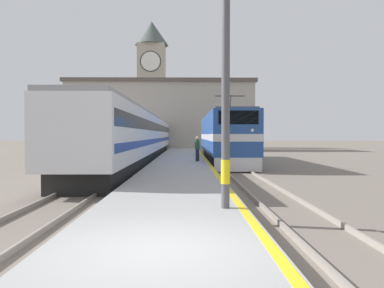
# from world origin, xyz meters

# --- Properties ---
(ground_plane) EXTENTS (200.00, 200.00, 0.00)m
(ground_plane) POSITION_xyz_m (0.00, 30.00, 0.00)
(ground_plane) COLOR #70665B
(platform) EXTENTS (3.88, 140.00, 0.42)m
(platform) POSITION_xyz_m (0.00, 25.00, 0.21)
(platform) COLOR #999999
(platform) RESTS_ON ground
(rail_track_near) EXTENTS (2.83, 140.00, 0.16)m
(rail_track_near) POSITION_xyz_m (3.40, 25.00, 0.03)
(rail_track_near) COLOR #70665B
(rail_track_near) RESTS_ON ground
(rail_track_far) EXTENTS (2.84, 140.00, 0.16)m
(rail_track_far) POSITION_xyz_m (-3.52, 25.00, 0.03)
(rail_track_far) COLOR #70665B
(rail_track_far) RESTS_ON ground
(locomotive_train) EXTENTS (2.92, 17.42, 4.92)m
(locomotive_train) POSITION_xyz_m (3.40, 24.11, 2.02)
(locomotive_train) COLOR black
(locomotive_train) RESTS_ON ground
(passenger_train) EXTENTS (2.92, 38.95, 3.89)m
(passenger_train) POSITION_xyz_m (-3.52, 26.07, 2.10)
(passenger_train) COLOR black
(passenger_train) RESTS_ON ground
(catenary_mast) EXTENTS (2.31, 0.23, 7.51)m
(catenary_mast) POSITION_xyz_m (1.50, 3.28, 4.24)
(catenary_mast) COLOR #4C4C51
(catenary_mast) RESTS_ON platform
(person_on_platform) EXTENTS (0.34, 0.34, 1.70)m
(person_on_platform) POSITION_xyz_m (1.16, 19.60, 1.31)
(person_on_platform) COLOR #23232D
(person_on_platform) RESTS_ON platform
(clock_tower) EXTENTS (5.84, 5.84, 22.23)m
(clock_tower) POSITION_xyz_m (-5.76, 60.63, 11.99)
(clock_tower) COLOR #ADA393
(clock_tower) RESTS_ON ground
(station_building) EXTENTS (26.73, 7.52, 9.96)m
(station_building) POSITION_xyz_m (-3.30, 48.49, 5.00)
(station_building) COLOR #A8A399
(station_building) RESTS_ON ground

